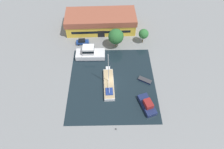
{
  "coord_description": "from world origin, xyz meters",
  "views": [
    {
      "loc": [
        -0.68,
        -35.09,
        45.36
      ],
      "look_at": [
        0.0,
        2.01,
        1.0
      ],
      "focal_mm": 32.0,
      "sensor_mm": 36.0,
      "label": 1
    }
  ],
  "objects": [
    {
      "name": "small_dinghy",
      "position": [
        9.43,
        0.23,
        0.34
      ],
      "size": [
        4.03,
        3.11,
        0.66
      ],
      "rotation": [
        0.0,
        0.0,
        1.04
      ],
      "color": "#19234C",
      "rests_on": "water_canal"
    },
    {
      "name": "cabin_boat",
      "position": [
        8.94,
        -8.23,
        0.88
      ],
      "size": [
        4.57,
        7.06,
        2.45
      ],
      "rotation": [
        0.0,
        0.0,
        0.31
      ],
      "color": "#19234C",
      "rests_on": "water_canal"
    },
    {
      "name": "ground_plane",
      "position": [
        0.0,
        0.0,
        0.0
      ],
      "size": [
        440.0,
        440.0,
        0.0
      ],
      "primitive_type": "plane",
      "color": "gray"
    },
    {
      "name": "parked_car",
      "position": [
        -9.75,
        16.78,
        0.83
      ],
      "size": [
        4.33,
        2.21,
        1.66
      ],
      "rotation": [
        0.0,
        0.0,
        4.8
      ],
      "color": "navy",
      "rests_on": "ground"
    },
    {
      "name": "motor_cruiser",
      "position": [
        -6.81,
        10.44,
        1.49
      ],
      "size": [
        9.22,
        4.22,
        4.14
      ],
      "rotation": [
        0.0,
        0.0,
        1.57
      ],
      "color": "silver",
      "rests_on": "water_canal"
    },
    {
      "name": "water_canal",
      "position": [
        0.0,
        0.0,
        0.0
      ],
      "size": [
        24.36,
        26.78,
        0.01
      ],
      "primitive_type": "cube",
      "color": "black",
      "rests_on": "ground"
    },
    {
      "name": "sailboat_moored",
      "position": [
        -0.96,
        -1.06,
        0.61
      ],
      "size": [
        3.17,
        11.86,
        11.46
      ],
      "rotation": [
        0.0,
        0.0,
        0.04
      ],
      "color": "silver",
      "rests_on": "water_canal"
    },
    {
      "name": "warehouse_building",
      "position": [
        -3.58,
        25.28,
        2.94
      ],
      "size": [
        24.98,
        11.27,
        5.81
      ],
      "rotation": [
        0.0,
        0.0,
        0.03
      ],
      "color": "gold",
      "rests_on": "ground"
    },
    {
      "name": "quay_tree_by_water",
      "position": [
        10.69,
        16.98,
        3.69
      ],
      "size": [
        3.24,
        3.24,
        5.32
      ],
      "color": "brown",
      "rests_on": "ground"
    },
    {
      "name": "quay_tree_near_building",
      "position": [
        1.49,
        15.03,
        4.35
      ],
      "size": [
        4.96,
        4.96,
        6.83
      ],
      "color": "brown",
      "rests_on": "ground"
    },
    {
      "name": "mooring_bollard",
      "position": [
        0.66,
        -14.46,
        0.33
      ],
      "size": [
        0.23,
        0.23,
        0.62
      ],
      "color": "black",
      "rests_on": "ground"
    }
  ]
}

